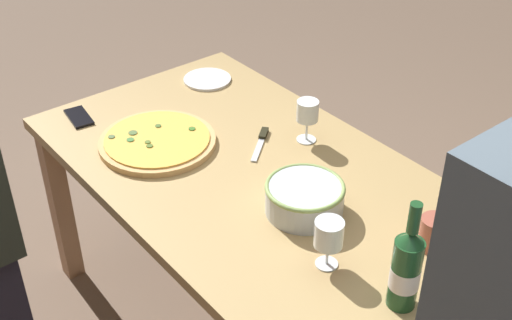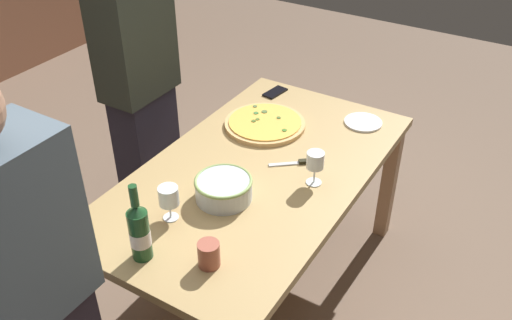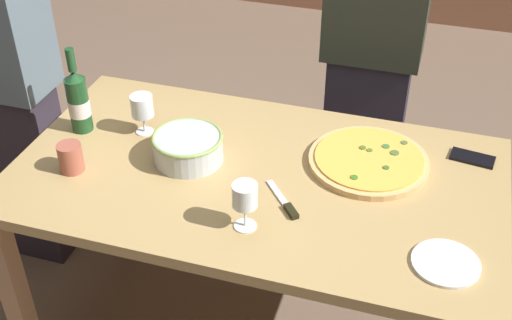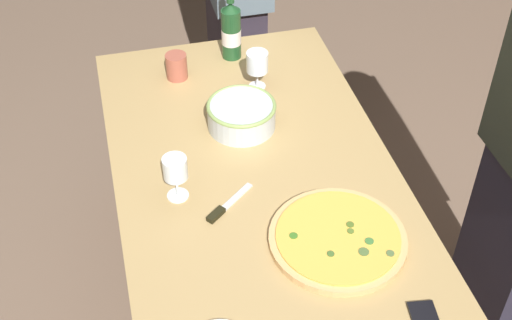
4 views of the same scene
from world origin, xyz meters
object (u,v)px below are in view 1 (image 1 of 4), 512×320
dining_table (256,196)px  wine_bottle (406,268)px  pizza_knife (261,140)px  pizza (157,141)px  wine_glass_near_pizza (307,113)px  cup_amber (433,233)px  cell_phone (79,117)px  side_plate (207,79)px  serving_bowl (305,197)px  wine_glass_by_bottle (329,236)px

dining_table → wine_bottle: size_ratio=5.04×
wine_bottle → pizza_knife: 0.84m
pizza → wine_glass_near_pizza: bearing=-125.4°
wine_glass_near_pizza → cup_amber: size_ratio=1.55×
cell_phone → wine_glass_near_pizza: bearing=139.2°
side_plate → wine_glass_near_pizza: bearing=-178.9°
pizza → wine_glass_near_pizza: (-0.30, -0.42, 0.09)m
cell_phone → pizza_knife: size_ratio=0.85×
wine_bottle → side_plate: (1.30, -0.32, -0.11)m
serving_bowl → pizza: bearing=14.3°
dining_table → wine_bottle: bearing=174.1°
cell_phone → pizza: bearing=119.6°
cup_amber → pizza: bearing=18.9°
wine_bottle → cup_amber: bearing=-68.6°
serving_bowl → cell_phone: 0.96m
dining_table → pizza_knife: bearing=-44.3°
wine_bottle → wine_glass_by_bottle: bearing=12.2°
cell_phone → dining_table: bearing=121.2°
dining_table → cup_amber: (-0.58, -0.16, 0.14)m
pizza_knife → serving_bowl: bearing=159.4°
pizza → cup_amber: size_ratio=4.07×
wine_bottle → wine_glass_by_bottle: 0.23m
dining_table → wine_glass_by_bottle: (-0.45, 0.12, 0.19)m
serving_bowl → pizza_knife: size_ratio=1.40×
wine_bottle → cell_phone: (1.35, 0.22, -0.11)m
wine_glass_by_bottle → cell_phone: bearing=8.6°
wine_bottle → wine_glass_by_bottle: (0.22, 0.05, -0.02)m
pizza → cup_amber: bearing=-161.1°
wine_glass_near_pizza → cell_phone: wine_glass_near_pizza is taller
pizza → side_plate: pizza is taller
serving_bowl → wine_bottle: size_ratio=0.75×
serving_bowl → wine_glass_near_pizza: (0.29, -0.27, 0.06)m
pizza → wine_glass_by_bottle: (-0.80, -0.04, 0.09)m
cup_amber → side_plate: size_ratio=0.52×
dining_table → wine_glass_near_pizza: wine_glass_near_pizza is taller
cup_amber → side_plate: bearing=-4.2°
wine_glass_near_pizza → pizza_knife: size_ratio=0.90×
wine_glass_near_pizza → cell_phone: size_ratio=1.06×
dining_table → cup_amber: bearing=-164.6°
wine_glass_near_pizza → side_plate: (0.58, 0.01, -0.10)m
serving_bowl → side_plate: 0.90m
wine_glass_near_pizza → pizza_knife: 0.19m
wine_glass_near_pizza → pizza: bearing=54.6°
cup_amber → pizza_knife: 0.72m
side_plate → pizza_knife: (-0.49, 0.12, 0.00)m
wine_glass_by_bottle → wine_bottle: bearing=-167.8°
dining_table → pizza_knife: (0.14, -0.13, 0.10)m
dining_table → cell_phone: 0.74m
serving_bowl → pizza_knife: (0.38, -0.14, -0.05)m
serving_bowl → wine_glass_by_bottle: bearing=152.9°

